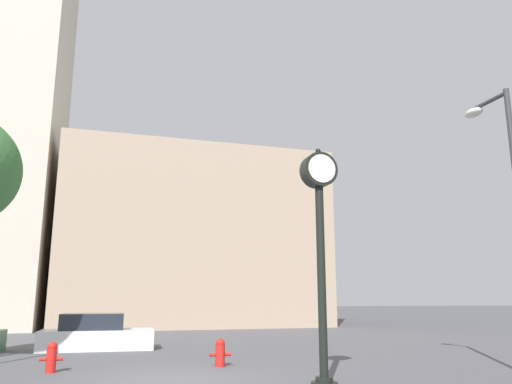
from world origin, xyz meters
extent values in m
plane|color=#515156|center=(0.00, 0.00, 0.00)|extent=(200.00, 200.00, 0.00)
cube|color=tan|center=(4.23, 24.00, 5.82)|extent=(17.39, 12.00, 11.63)
cylinder|color=black|center=(2.88, -1.90, 0.17)|extent=(0.37, 0.37, 0.10)
cylinder|color=black|center=(2.88, -1.90, 2.23)|extent=(0.18, 0.18, 4.02)
cylinder|color=black|center=(2.88, -1.90, 4.63)|extent=(0.79, 0.35, 0.79)
cylinder|color=white|center=(2.88, -2.09, 4.63)|extent=(0.65, 0.02, 0.65)
cylinder|color=white|center=(2.88, -1.71, 4.63)|extent=(0.65, 0.02, 0.65)
sphere|color=black|center=(2.88, -1.90, 5.09)|extent=(0.12, 0.12, 0.12)
cube|color=silver|center=(-1.67, 7.72, 0.35)|extent=(4.03, 1.93, 0.71)
cube|color=#232833|center=(-1.87, 7.73, 0.99)|extent=(2.25, 1.63, 0.57)
cylinder|color=red|center=(1.55, 1.91, 0.29)|extent=(0.26, 0.26, 0.58)
sphere|color=red|center=(1.55, 1.91, 0.62)|extent=(0.25, 0.25, 0.25)
cylinder|color=red|center=(1.33, 1.91, 0.32)|extent=(0.17, 0.09, 0.09)
cylinder|color=red|center=(1.76, 1.91, 0.32)|extent=(0.17, 0.09, 0.09)
cylinder|color=red|center=(-2.74, 2.08, 0.29)|extent=(0.25, 0.25, 0.58)
sphere|color=red|center=(-2.74, 2.08, 0.63)|extent=(0.24, 0.24, 0.24)
cylinder|color=red|center=(-2.94, 2.08, 0.32)|extent=(0.16, 0.09, 0.09)
cylinder|color=red|center=(-2.53, 2.08, 0.32)|extent=(0.16, 0.09, 0.09)
cylinder|color=#38383D|center=(7.93, -1.79, 6.94)|extent=(0.11, 1.20, 0.11)
ellipsoid|color=silver|center=(7.93, -1.19, 6.84)|extent=(0.36, 0.60, 0.24)
camera|label=1|loc=(-1.65, -11.89, 1.80)|focal=35.00mm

